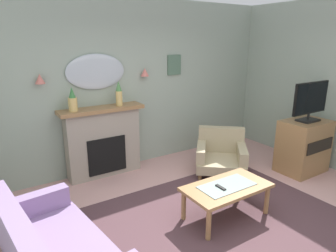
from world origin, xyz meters
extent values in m
cube|color=#C6938E|center=(0.00, 0.00, -0.05)|extent=(6.63, 5.86, 0.10)
cube|color=#93A393|center=(0.00, 2.48, 1.44)|extent=(6.63, 0.10, 2.88)
cube|color=#4C3338|center=(0.00, 0.20, 0.01)|extent=(3.20, 2.40, 0.01)
cube|color=gray|center=(-0.64, 2.27, 0.55)|extent=(1.20, 0.28, 1.10)
cube|color=black|center=(-0.64, 2.17, 0.38)|extent=(0.64, 0.12, 0.60)
cube|color=olive|center=(-0.64, 2.25, 1.13)|extent=(1.36, 0.36, 0.06)
cylinder|color=tan|center=(-1.09, 2.23, 1.26)|extent=(0.13, 0.13, 0.21)
cone|color=#38753D|center=(-1.09, 2.23, 1.45)|extent=(0.10, 0.10, 0.16)
cylinder|color=tan|center=(-0.34, 2.23, 1.28)|extent=(0.11, 0.11, 0.24)
cone|color=#4C8447|center=(-0.34, 2.23, 1.48)|extent=(0.10, 0.10, 0.16)
ellipsoid|color=#B2BCC6|center=(-0.64, 2.40, 1.71)|extent=(0.96, 0.06, 0.56)
cone|color=#D17066|center=(-1.49, 2.35, 1.66)|extent=(0.14, 0.14, 0.14)
cone|color=#D17066|center=(0.21, 2.35, 1.66)|extent=(0.14, 0.14, 0.14)
cube|color=#4C6B56|center=(0.86, 2.41, 1.75)|extent=(0.28, 0.03, 0.36)
cube|color=olive|center=(0.18, 0.21, 0.42)|extent=(1.10, 0.60, 0.04)
cube|color=#8C9E99|center=(0.18, 0.21, 0.44)|extent=(0.72, 0.36, 0.01)
cylinder|color=olive|center=(-0.31, -0.03, 0.20)|extent=(0.06, 0.06, 0.40)
cylinder|color=olive|center=(0.67, -0.03, 0.20)|extent=(0.06, 0.06, 0.40)
cylinder|color=olive|center=(-0.31, 0.45, 0.20)|extent=(0.06, 0.06, 0.40)
cylinder|color=olive|center=(0.67, 0.45, 0.20)|extent=(0.06, 0.06, 0.40)
cube|color=black|center=(0.07, 0.20, 0.45)|extent=(0.04, 0.16, 0.02)
cube|color=gray|center=(-2.16, 0.31, 0.52)|extent=(0.38, 1.71, 0.48)
cube|color=gray|center=(-1.91, 1.12, 0.40)|extent=(0.77, 0.25, 0.24)
cylinder|color=olive|center=(-1.57, 1.16, 0.05)|extent=(0.07, 0.07, 0.10)
cylinder|color=olive|center=(-2.25, 1.07, 0.05)|extent=(0.07, 0.07, 0.10)
cube|color=tan|center=(1.05, 1.25, 0.18)|extent=(1.13, 1.13, 0.16)
cube|color=tan|center=(1.27, 1.50, 0.48)|extent=(0.71, 0.64, 0.45)
cube|color=tan|center=(0.79, 1.47, 0.37)|extent=(0.58, 0.64, 0.22)
cube|color=tan|center=(1.31, 1.03, 0.37)|extent=(0.58, 0.64, 0.22)
cylinder|color=olive|center=(0.57, 1.21, 0.05)|extent=(0.06, 0.06, 0.10)
cylinder|color=olive|center=(1.08, 0.77, 0.05)|extent=(0.06, 0.06, 0.10)
cylinder|color=olive|center=(1.01, 1.73, 0.05)|extent=(0.06, 0.06, 0.10)
cylinder|color=olive|center=(1.53, 1.28, 0.05)|extent=(0.06, 0.06, 0.10)
cube|color=olive|center=(2.27, 0.54, 0.45)|extent=(0.80, 0.56, 0.90)
cube|color=black|center=(2.27, 0.26, 0.54)|extent=(0.68, 0.02, 0.20)
cube|color=black|center=(2.27, 0.52, 0.92)|extent=(0.36, 0.24, 0.03)
cylinder|color=black|center=(2.27, 0.52, 0.98)|extent=(0.04, 0.04, 0.10)
cube|color=black|center=(2.27, 0.52, 1.29)|extent=(0.84, 0.04, 0.52)
cube|color=black|center=(2.27, 0.50, 1.29)|extent=(0.80, 0.01, 0.48)
camera|label=1|loc=(-2.26, -2.23, 2.20)|focal=31.88mm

